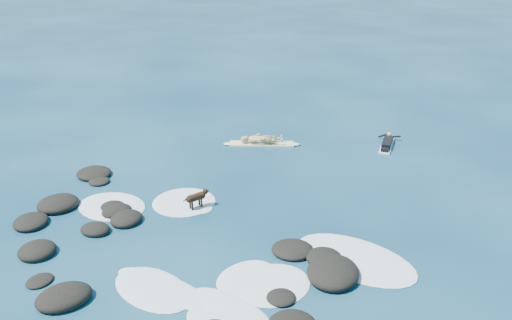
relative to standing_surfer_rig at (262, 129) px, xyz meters
The scene contains 6 objects.
ground 7.79m from the standing_surfer_rig, 74.19° to the right, with size 160.00×160.00×0.00m, color #0A2642.
reef_rocks 9.17m from the standing_surfer_rig, 82.49° to the right, with size 12.59×8.21×0.60m.
breaking_foam 9.82m from the standing_surfer_rig, 66.94° to the right, with size 13.12×7.48×0.12m.
standing_surfer_rig is the anchor object (origin of this frame).
paddling_surfer_rig 5.63m from the standing_surfer_rig, 26.79° to the left, with size 1.03×2.31×0.40m.
dog 6.44m from the standing_surfer_rig, 83.13° to the right, with size 0.56×1.03×0.69m.
Camera 1 is at (8.76, -13.60, 9.49)m, focal length 40.00 mm.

